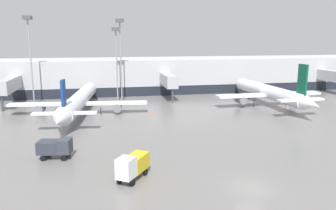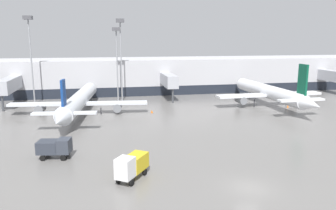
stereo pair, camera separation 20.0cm
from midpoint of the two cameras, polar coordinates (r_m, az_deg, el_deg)
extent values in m
plane|color=slate|center=(34.29, 14.16, -13.84)|extent=(320.00, 320.00, 0.00)
cube|color=#B2B2B7|center=(91.46, -2.32, 5.29)|extent=(160.00, 16.00, 9.00)
cube|color=#1E232D|center=(84.03, -1.47, 2.46)|extent=(156.80, 0.10, 2.40)
cube|color=#A8AAB2|center=(78.88, -25.89, 3.20)|extent=(2.60, 12.62, 2.80)
cylinder|color=#3F4247|center=(73.89, -26.78, 0.26)|extent=(0.44, 0.44, 3.20)
cube|color=#A8AAB2|center=(78.76, 0.21, 4.35)|extent=(2.60, 10.46, 2.80)
cylinder|color=#3F4247|center=(74.72, 0.90, 1.63)|extent=(0.44, 0.44, 3.20)
cylinder|color=silver|center=(66.30, -15.08, 0.88)|extent=(6.00, 28.22, 3.00)
cone|color=silver|center=(81.56, -13.18, 2.92)|extent=(3.19, 3.59, 2.85)
cone|color=silver|center=(50.71, -18.25, -2.54)|extent=(3.17, 4.77, 2.70)
cube|color=silver|center=(65.73, -15.16, 0.25)|extent=(26.52, 5.08, 0.44)
cube|color=silver|center=(53.84, -17.46, -1.36)|extent=(10.12, 2.34, 0.35)
cube|color=navy|center=(53.29, -17.65, 1.74)|extent=(0.58, 2.06, 4.70)
cylinder|color=slate|center=(67.63, -21.29, -0.62)|extent=(1.91, 2.65, 1.65)
cylinder|color=slate|center=(64.98, -8.68, -0.42)|extent=(1.91, 2.65, 1.65)
cylinder|color=#2D2D33|center=(75.50, -13.81, 0.66)|extent=(0.20, 0.20, 1.31)
cylinder|color=#2D2D33|center=(66.24, -18.80, -1.13)|extent=(0.20, 0.20, 1.31)
cylinder|color=#2D2D33|center=(64.70, -11.51, -1.03)|extent=(0.20, 0.20, 1.31)
cylinder|color=silver|center=(74.87, 17.10, 2.25)|extent=(3.81, 25.52, 2.88)
cone|color=silver|center=(87.38, 12.42, 3.77)|extent=(2.85, 3.27, 2.74)
cone|color=silver|center=(62.67, 23.88, 0.03)|extent=(2.75, 4.42, 2.59)
cube|color=silver|center=(74.42, 17.31, 1.73)|extent=(24.01, 3.66, 0.44)
cube|color=silver|center=(65.13, 22.24, 0.82)|extent=(9.14, 1.89, 0.35)
cube|color=#0C5138|center=(64.62, 22.48, 3.93)|extent=(0.45, 2.52, 5.99)
cylinder|color=slate|center=(71.44, 12.63, 0.88)|extent=(1.70, 3.12, 1.59)
cylinder|color=slate|center=(78.14, 21.52, 1.25)|extent=(1.70, 3.12, 1.59)
cylinder|color=#2D2D33|center=(82.36, 14.15, 1.69)|extent=(0.20, 0.20, 1.74)
cylinder|color=#2D2D33|center=(72.30, 14.87, 0.31)|extent=(0.20, 0.20, 1.74)
cylinder|color=#2D2D33|center=(76.16, 19.97, 0.56)|extent=(0.20, 0.20, 1.74)
cube|color=gold|center=(35.56, -5.41, -9.89)|extent=(2.98, 3.29, 1.67)
cube|color=silver|center=(33.64, -7.31, -10.83)|extent=(2.30, 2.34, 2.10)
cylinder|color=black|center=(33.79, -6.18, -13.28)|extent=(0.60, 0.72, 0.70)
cylinder|color=black|center=(34.50, -8.42, -12.80)|extent=(0.60, 0.72, 0.70)
cylinder|color=black|center=(36.10, -3.91, -11.56)|extent=(0.60, 0.72, 0.70)
cylinder|color=black|center=(36.76, -6.05, -11.16)|extent=(0.60, 0.72, 0.70)
cube|color=#2D333D|center=(42.98, -20.01, -6.85)|extent=(2.78, 2.49, 1.49)
cube|color=#333842|center=(42.34, -17.49, -6.78)|extent=(1.83, 2.22, 1.74)
cylinder|color=black|center=(43.56, -16.96, -7.93)|extent=(0.73, 0.37, 0.70)
cylinder|color=black|center=(41.87, -17.67, -8.77)|extent=(0.73, 0.37, 0.70)
cylinder|color=black|center=(44.31, -20.05, -7.80)|extent=(0.73, 0.37, 0.70)
cylinder|color=black|center=(42.64, -20.88, -8.62)|extent=(0.73, 0.37, 0.70)
cone|color=orange|center=(64.79, -2.74, -1.12)|extent=(0.42, 0.42, 0.58)
cone|color=orange|center=(74.25, 20.20, -0.18)|extent=(0.40, 0.40, 0.58)
cylinder|color=gray|center=(76.87, -8.08, 7.35)|extent=(0.30, 0.30, 17.99)
cube|color=#4C4C51|center=(76.77, -8.28, 14.36)|extent=(1.80, 1.80, 0.80)
cylinder|color=gray|center=(77.29, -8.77, 6.65)|extent=(0.30, 0.30, 16.09)
cube|color=#4C4C51|center=(77.04, -8.96, 12.92)|extent=(1.80, 1.80, 0.80)
cylinder|color=gray|center=(78.94, -22.61, 6.85)|extent=(0.30, 0.30, 18.43)
cube|color=#4C4C51|center=(78.87, -23.17, 13.82)|extent=(1.80, 1.80, 0.80)
camera|label=1|loc=(0.10, -89.90, 0.02)|focal=35.00mm
camera|label=2|loc=(0.10, 90.10, -0.02)|focal=35.00mm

